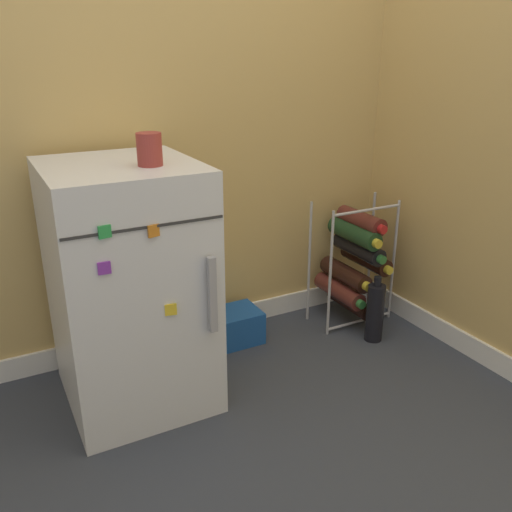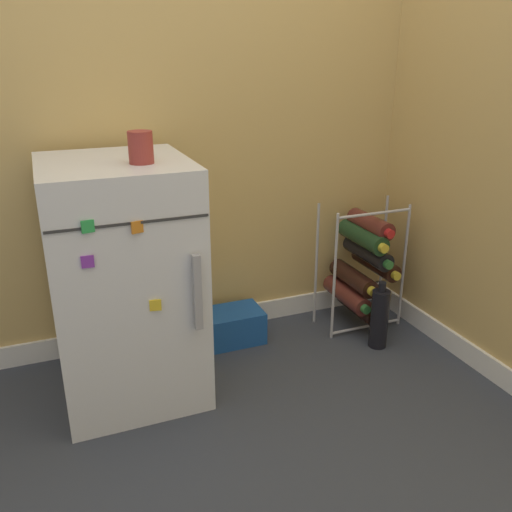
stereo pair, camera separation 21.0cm
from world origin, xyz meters
name	(u,v)px [view 2 (the right image)]	position (x,y,z in m)	size (l,w,h in m)	color
ground_plane	(286,401)	(0.00, 0.00, 0.00)	(14.00, 14.00, 0.00)	#333842
wall_back	(221,30)	(0.00, 0.65, 1.24)	(6.57, 0.07, 2.50)	tan
mini_fridge	(124,281)	(-0.48, 0.31, 0.42)	(0.48, 0.55, 0.84)	silver
wine_rack	(362,265)	(0.56, 0.42, 0.29)	(0.36, 0.31, 0.56)	#B2B2B7
soda_box	(228,327)	(-0.05, 0.48, 0.07)	(0.29, 0.17, 0.14)	#194C9E
fridge_top_cup	(141,147)	(-0.41, 0.23, 0.89)	(0.08, 0.08, 0.10)	maroon
loose_bottle_floor	(379,318)	(0.52, 0.21, 0.13)	(0.08, 0.08, 0.29)	black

